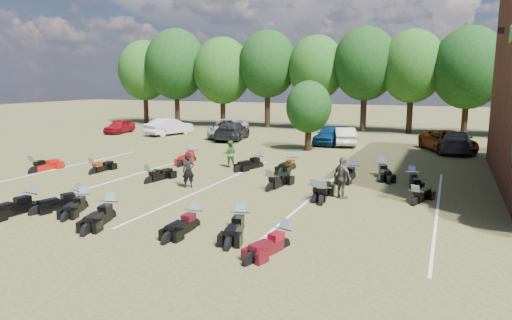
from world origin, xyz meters
The scene contains 36 objects.
ground centered at (0.00, 0.00, 0.00)m, with size 160.00×160.00×0.00m, color brown.
car_0 centered at (-21.55, 18.91, 0.65)m, with size 1.52×3.79×1.29m, color maroon.
car_1 centered at (-16.37, 19.49, 0.77)m, with size 1.63×4.67×1.54m, color silver.
car_2 centered at (-10.58, 20.01, 0.81)m, with size 2.67×5.79×1.61m, color #93969B.
car_3 centered at (-9.56, 18.64, 0.76)m, with size 2.12×5.20×1.51m, color black.
car_4 centered at (-1.27, 19.07, 0.75)m, with size 1.78×4.42×1.50m, color navy.
car_5 centered at (-0.17, 19.08, 0.70)m, with size 1.48×4.24×1.40m, color #A3A49F.
car_6 centered at (7.19, 18.63, 0.74)m, with size 2.47×5.36×1.49m, color #5A1705.
car_7 centered at (7.70, 18.50, 0.75)m, with size 2.10×5.15×1.50m, color #343438.
person_black centered at (-3.82, 2.25, 0.79)m, with size 0.58×0.38×1.58m, color black.
person_green centered at (-4.26, 7.50, 0.78)m, with size 0.76×0.59×1.56m, color #2D6F29.
person_grey centered at (3.21, 3.05, 0.90)m, with size 1.05×0.44×1.79m, color #59514C.
motorcycle_0 centered at (-7.39, -3.39, 0.00)m, with size 0.78×2.45×1.36m, color black, non-canonical shape.
motorcycle_1 centered at (-6.28, -2.22, 0.00)m, with size 0.71×2.22×1.24m, color black, non-canonical shape.
motorcycle_2 centered at (-5.72, -2.44, 0.00)m, with size 0.68×2.12×1.18m, color black, non-canonical shape.
motorcycle_3 centered at (-3.85, -3.10, 0.00)m, with size 0.75×2.36×1.31m, color black, non-canonical shape.
motorcycle_4 centered at (1.03, -2.45, 0.00)m, with size 0.73×2.30×1.28m, color black, non-canonical shape.
motorcycle_5 centered at (-0.56, -2.77, 0.00)m, with size 0.70×2.20×1.23m, color black, non-canonical shape.
motorcycle_6 centered at (2.86, -3.38, 0.00)m, with size 0.68×2.14×1.19m, color #4C0A12, non-canonical shape.
motorcycle_7 centered at (-13.32, 1.90, 0.00)m, with size 0.76×2.40×1.34m, color #9E110B, non-canonical shape.
motorcycle_8 centered at (-10.18, 2.95, 0.00)m, with size 0.70×2.19×1.22m, color black, non-canonical shape.
motorcycle_9 centered at (-6.08, 2.31, 0.00)m, with size 0.72×2.26×1.26m, color black, non-canonical shape.
motorcycle_10 centered at (-0.09, 3.19, 0.00)m, with size 0.78×2.45×1.37m, color black, non-canonical shape.
motorcycle_11 centered at (2.32, 2.12, 0.00)m, with size 0.77×2.43×1.36m, color black, non-canonical shape.
motorcycle_12 centered at (2.64, 1.86, 0.00)m, with size 0.79×2.49×1.39m, color black, non-canonical shape.
motorcycle_13 centered at (6.16, 3.19, 0.00)m, with size 0.66×2.08×1.16m, color black, non-canonical shape.
motorcycle_14 centered at (-7.52, 8.65, 0.00)m, with size 0.78×2.43×1.36m, color #410B09, non-canonical shape.
motorcycle_15 centered at (-7.27, 8.39, 0.00)m, with size 0.80×2.53×1.41m, color #9B0B0D, non-canonical shape.
motorcycle_16 centered at (-2.73, 8.15, 0.00)m, with size 0.77×2.41×1.34m, color black, non-canonical shape.
motorcycle_17 centered at (-0.79, 8.47, 0.00)m, with size 0.77×2.42×1.35m, color black, non-canonical shape.
motorcycle_18 centered at (2.82, 7.27, 0.00)m, with size 0.77×2.41×1.34m, color black, non-canonical shape.
motorcycle_19 centered at (5.69, 7.33, 0.00)m, with size 0.64×2.00×1.12m, color black, non-canonical shape.
motorcycle_20 centered at (4.08, 8.54, 0.00)m, with size 0.80×2.52×1.40m, color black, non-canonical shape.
tree_line centered at (-1.00, 29.00, 6.31)m, with size 56.00×6.00×9.79m.
young_tree_midfield centered at (-2.00, 15.50, 3.09)m, with size 3.20×3.20×4.70m.
parking_lines centered at (-3.00, 3.00, 0.01)m, with size 20.10×14.00×0.01m.
Camera 1 is at (7.20, -15.64, 4.93)m, focal length 32.00 mm.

